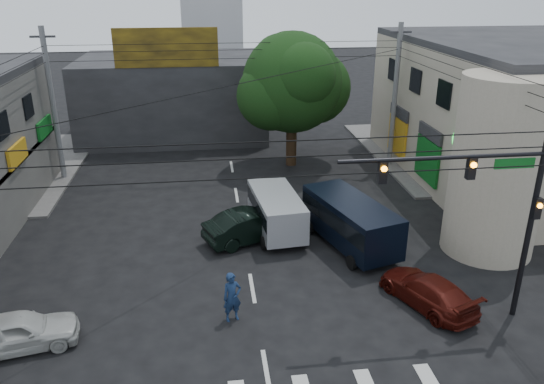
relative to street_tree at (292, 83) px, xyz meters
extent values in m
plane|color=black|center=(-4.00, -17.00, -5.47)|extent=(160.00, 160.00, 0.00)
cube|color=#514F4C|center=(14.00, 1.00, -5.40)|extent=(16.00, 16.00, 0.15)
cube|color=gray|center=(14.00, -4.00, -1.47)|extent=(14.00, 18.00, 8.00)
cylinder|color=gray|center=(7.00, -13.00, -1.47)|extent=(4.00, 4.00, 8.00)
cube|color=#232326|center=(-8.00, 9.00, -2.47)|extent=(14.00, 10.00, 6.00)
cube|color=olive|center=(-8.00, 4.10, 1.83)|extent=(7.00, 0.30, 2.60)
cylinder|color=black|center=(0.00, 0.00, -3.27)|extent=(0.70, 0.70, 4.40)
sphere|color=black|center=(0.00, 0.00, 0.03)|extent=(6.40, 6.40, 6.40)
cylinder|color=black|center=(5.50, -18.00, -1.87)|extent=(0.20, 0.20, 7.20)
cylinder|color=black|center=(2.00, -18.00, 0.83)|extent=(7.00, 0.14, 0.14)
cube|color=black|center=(3.00, -18.00, 0.43)|extent=(0.28, 0.22, 0.75)
cube|color=black|center=(0.00, -18.00, 0.43)|extent=(0.28, 0.22, 0.75)
sphere|color=orange|center=(3.00, -18.14, 0.58)|extent=(0.20, 0.20, 0.20)
sphere|color=orange|center=(0.00, -18.14, 0.58)|extent=(0.20, 0.20, 0.20)
cube|color=#0D5B1A|center=(4.50, -18.00, 0.53)|extent=(1.40, 0.06, 0.35)
cylinder|color=#59595B|center=(-14.50, -1.00, -0.87)|extent=(0.32, 0.32, 9.20)
cylinder|color=#59595B|center=(6.50, -1.00, -0.87)|extent=(0.32, 0.32, 9.20)
imported|color=black|center=(-3.61, -10.72, -4.71)|extent=(4.82, 5.74, 1.52)
imported|color=#B5B6B1|center=(-12.14, -17.73, -4.81)|extent=(3.08, 4.52, 1.33)
imported|color=#3E0D08|center=(2.54, -16.98, -4.86)|extent=(4.70, 5.42, 1.22)
imported|color=#142647|center=(-4.90, -17.02, -4.51)|extent=(0.96, 0.86, 1.92)
camera|label=1|loc=(-5.52, -33.40, 6.20)|focal=35.00mm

